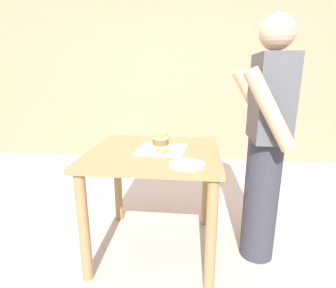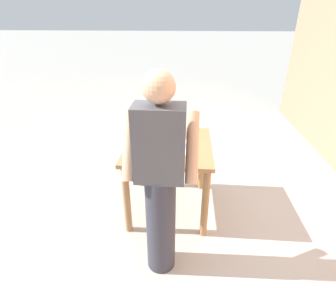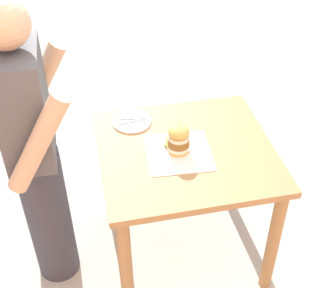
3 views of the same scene
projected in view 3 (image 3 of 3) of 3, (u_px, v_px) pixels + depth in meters
The scene contains 7 objects.
ground_plane at pixel (183, 245), 2.99m from camera, with size 80.00×80.00×0.00m, color #ADAAA3.
patio_table at pixel (186, 169), 2.58m from camera, with size 0.87×0.93×0.80m.
serving_paper at pixel (178, 152), 2.46m from camera, with size 0.34×0.34×0.00m, color white.
sandwich at pixel (179, 139), 2.42m from camera, with size 0.12×0.12×0.20m.
pickle_spear at pixel (168, 141), 2.52m from camera, with size 0.02×0.02×0.09m, color #8EA83D.
side_plate_with_forks at pixel (132, 122), 2.67m from camera, with size 0.22×0.22×0.02m.
diner_across_table at pixel (35, 155), 2.31m from camera, with size 0.55×0.35×1.69m.
Camera 3 is at (-1.86, 0.50, 2.38)m, focal length 50.00 mm.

